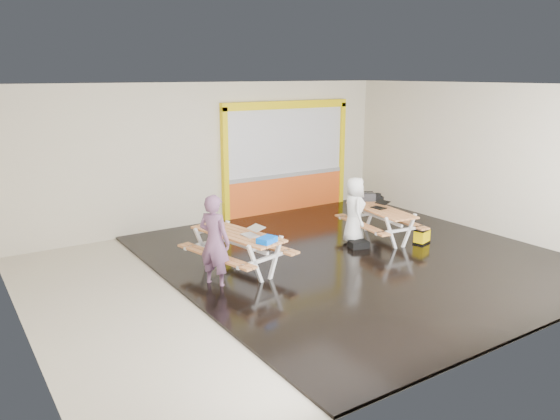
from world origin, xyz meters
TOP-DOWN VIEW (x-y plane):
  - room at (0.00, 0.00)m, footprint 10.02×8.02m
  - deck at (1.25, 0.00)m, footprint 7.50×7.98m
  - kiosk at (2.20, 3.93)m, footprint 3.88×0.16m
  - picnic_table_left at (-1.18, 0.56)m, footprint 1.75×2.23m
  - picnic_table_right at (2.48, 0.56)m, footprint 1.49×2.01m
  - person_left at (-1.84, 0.20)m, footprint 0.65×0.74m
  - person_right at (1.80, 0.67)m, footprint 0.74×0.85m
  - laptop_left at (-1.02, 0.28)m, footprint 0.39×0.36m
  - laptop_right at (2.54, 0.65)m, footprint 0.38×0.34m
  - blue_pouch at (-1.03, -0.25)m, footprint 0.40×0.35m
  - toolbox at (2.75, 1.34)m, footprint 0.45×0.36m
  - backpack at (3.01, 1.24)m, footprint 0.32×0.27m
  - dark_case at (1.66, 0.34)m, footprint 0.46×0.39m
  - fluke_bag at (3.04, -0.19)m, footprint 0.43×0.34m

SIDE VIEW (x-z plane):
  - deck at x=1.25m, z-range 0.00..0.05m
  - dark_case at x=1.66m, z-range 0.05..0.20m
  - fluke_bag at x=3.04m, z-range 0.04..0.37m
  - picnic_table_right at x=2.48m, z-range 0.20..0.95m
  - picnic_table_left at x=-1.18m, z-range 0.21..1.00m
  - backpack at x=3.01m, z-range 0.46..0.91m
  - person_right at x=1.80m, z-range 0.05..1.52m
  - laptop_right at x=2.54m, z-range 0.72..0.87m
  - person_left at x=-1.84m, z-range -0.01..1.68m
  - toolbox at x=2.75m, z-range 0.72..0.96m
  - blue_pouch at x=-1.03m, z-range 0.79..0.89m
  - laptop_left at x=-1.02m, z-range 0.77..0.92m
  - kiosk at x=2.20m, z-range -0.06..2.94m
  - room at x=0.00m, z-range -0.01..3.51m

